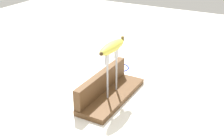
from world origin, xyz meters
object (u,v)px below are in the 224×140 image
at_px(fork_stand_center, 113,69).
at_px(fork_fallen_near, 51,138).
at_px(wire_coil, 119,67).
at_px(banana_chunk_near, 96,84).
at_px(banana_raised_center, 113,47).

relative_size(fork_stand_center, fork_fallen_near, 1.03).
relative_size(fork_fallen_near, wire_coil, 1.72).
relative_size(banana_chunk_near, wire_coil, 0.56).
bearing_deg(wire_coil, fork_fallen_near, -174.50).
height_order(fork_stand_center, fork_fallen_near, fork_stand_center).
xyz_separation_m(banana_raised_center, banana_chunk_near, (0.04, 0.10, -0.19)).
bearing_deg(banana_raised_center, wire_coil, 22.60).
bearing_deg(fork_fallen_near, banana_raised_center, -9.71).
xyz_separation_m(fork_stand_center, fork_fallen_near, (-0.31, 0.05, -0.12)).
distance_m(banana_raised_center, fork_fallen_near, 0.38).
distance_m(banana_raised_center, banana_chunk_near, 0.22).
xyz_separation_m(banana_raised_center, fork_fallen_near, (-0.31, 0.05, -0.21)).
distance_m(fork_stand_center, banana_raised_center, 0.09).
bearing_deg(wire_coil, banana_raised_center, -157.40).
height_order(banana_raised_center, wire_coil, banana_raised_center).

